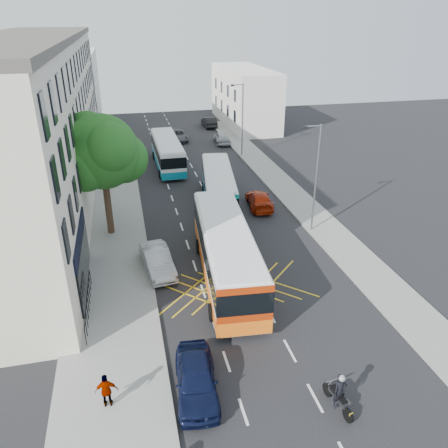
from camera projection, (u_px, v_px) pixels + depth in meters
ground at (290, 351)px, 21.40m from camera, size 120.00×120.00×0.00m
pavement_left at (112, 233)px, 32.79m from camera, size 5.00×70.00×0.15m
pavement_right at (310, 213)px, 36.07m from camera, size 3.00×70.00×0.15m
terrace_main at (36, 121)px, 37.09m from camera, size 8.30×45.00×13.50m
terrace_far at (69, 89)px, 64.62m from camera, size 8.00×20.00×10.00m
building_right at (244, 97)px, 64.05m from camera, size 6.00×18.00×8.00m
street_tree at (101, 153)px, 30.06m from camera, size 6.30×5.70×8.80m
lamp_near at (315, 174)px, 31.20m from camera, size 1.45×0.15×8.00m
lamp_far at (242, 116)px, 48.76m from camera, size 1.45×0.15×8.00m
railings at (88, 303)px, 23.75m from camera, size 0.08×5.60×1.14m
bus_near at (226, 252)px, 26.62m from camera, size 3.84×12.49×3.46m
bus_mid at (218, 186)px, 37.58m from camera, size 4.01×10.78×2.96m
bus_far at (167, 152)px, 46.66m from camera, size 2.75×10.83×3.04m
motorbike at (339, 393)px, 17.93m from camera, size 0.70×2.04×1.82m
parked_car_blue at (196, 379)px, 18.77m from camera, size 2.16×4.52×1.49m
parked_car_silver at (157, 260)px, 27.79m from camera, size 2.15×4.73×1.50m
red_hatchback at (259, 200)px, 37.12m from camera, size 2.45×4.84×1.35m
distant_car_grey at (178, 135)px, 56.86m from camera, size 2.47×4.93×1.34m
distant_car_silver at (222, 138)px, 55.48m from camera, size 2.00×4.42×1.47m
distant_car_dark at (209, 122)px, 63.71m from camera, size 1.71×4.51×1.47m
pedestrian_far at (107, 391)px, 17.90m from camera, size 0.97×0.44×1.62m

